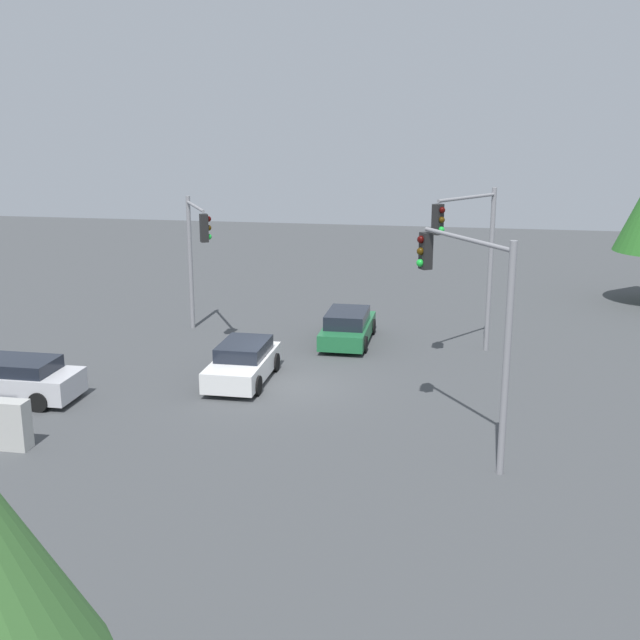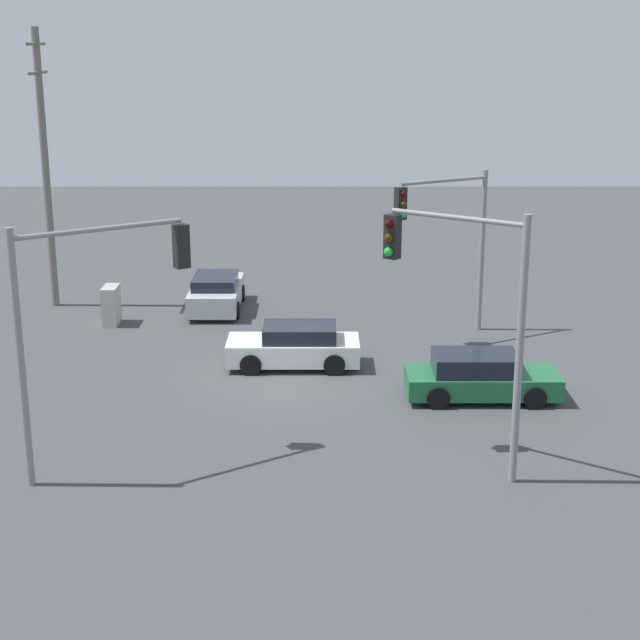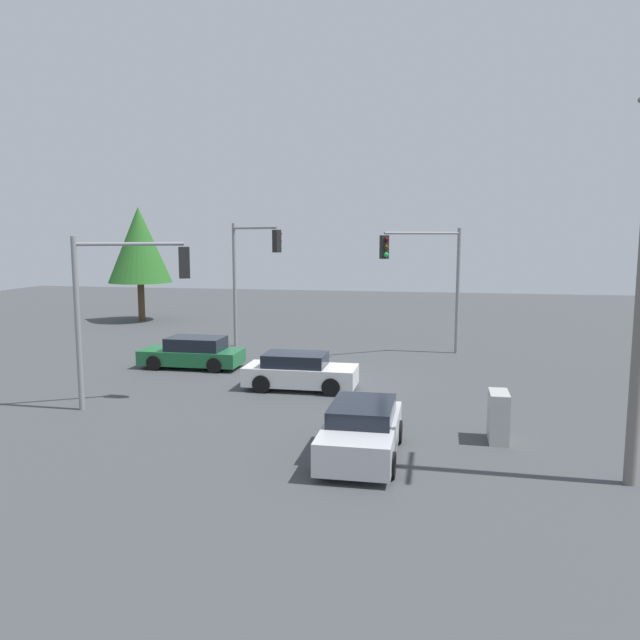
{
  "view_description": "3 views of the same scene",
  "coord_description": "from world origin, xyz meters",
  "views": [
    {
      "loc": [
        5.73,
        -25.0,
        8.97
      ],
      "look_at": [
        1.25,
        -0.55,
        2.51
      ],
      "focal_mm": 45.0,
      "sensor_mm": 36.0,
      "label": 1
    },
    {
      "loc": [
        27.5,
        1.04,
        9.92
      ],
      "look_at": [
        0.47,
        1.06,
        2.1
      ],
      "focal_mm": 55.0,
      "sensor_mm": 36.0,
      "label": 2
    },
    {
      "loc": [
        -23.6,
        -4.7,
        5.63
      ],
      "look_at": [
        1.7,
        0.14,
        2.15
      ],
      "focal_mm": 35.0,
      "sensor_mm": 36.0,
      "label": 3
    }
  ],
  "objects": [
    {
      "name": "sedan_white",
      "position": [
        -1.59,
        0.28,
        0.65
      ],
      "size": [
        1.87,
        4.11,
        1.34
      ],
      "rotation": [
        0.0,
        0.0,
        3.14
      ],
      "color": "silver",
      "rests_on": "ground_plane"
    },
    {
      "name": "traffic_signal_main",
      "position": [
        5.91,
        4.39,
        4.28
      ],
      "size": [
        2.25,
        3.06,
        6.27
      ],
      "rotation": [
        0.0,
        0.0,
        4.1
      ],
      "color": "gray",
      "rests_on": "ground_plane"
    },
    {
      "name": "sedan_silver",
      "position": [
        -8.23,
        -2.85,
        0.67
      ],
      "size": [
        4.1,
        1.93,
        1.37
      ],
      "rotation": [
        0.0,
        0.0,
        1.57
      ],
      "color": "silver",
      "rests_on": "ground_plane"
    },
    {
      "name": "utility_pole_tall",
      "position": [
        -8.88,
        -9.1,
        5.44
      ],
      "size": [
        2.2,
        0.28,
        10.29
      ],
      "color": "slate",
      "rests_on": "ground_plane"
    },
    {
      "name": "traffic_signal_cross",
      "position": [
        5.91,
        -4.2,
        4.15
      ],
      "size": [
        2.58,
        3.66,
        6.01
      ],
      "rotation": [
        0.0,
        0.0,
        2.16
      ],
      "color": "gray",
      "rests_on": "ground_plane"
    },
    {
      "name": "traffic_signal_aux",
      "position": [
        -4.89,
        5.38,
        3.86
      ],
      "size": [
        2.01,
        3.29,
        5.62
      ],
      "rotation": [
        0.0,
        0.0,
        -1.06
      ],
      "color": "gray",
      "rests_on": "ground_plane"
    },
    {
      "name": "electrical_cabinet",
      "position": [
        -6.31,
        -6.41,
        0.69
      ],
      "size": [
        1.08,
        0.52,
        1.39
      ],
      "primitive_type": "cube",
      "color": "#B2B2AD",
      "rests_on": "ground_plane"
    },
    {
      "name": "sedan_green",
      "position": [
        1.24,
        5.61,
        0.64
      ],
      "size": [
        1.88,
        4.31,
        1.34
      ],
      "color": "#1E6638",
      "rests_on": "ground_plane"
    },
    {
      "name": "ground_plane",
      "position": [
        0.0,
        0.0,
        0.0
      ],
      "size": [
        80.0,
        80.0,
        0.0
      ],
      "primitive_type": "plane",
      "color": "#424447"
    }
  ]
}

